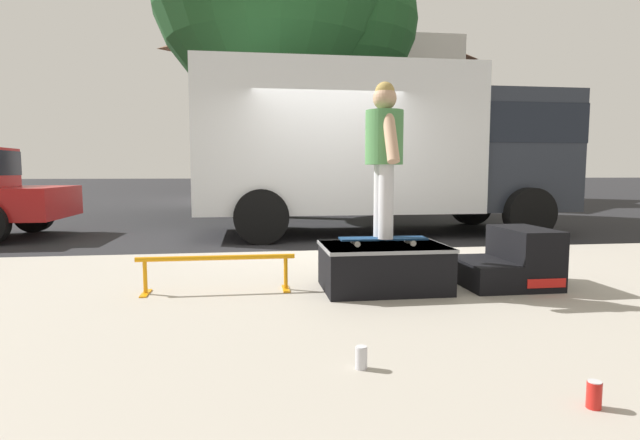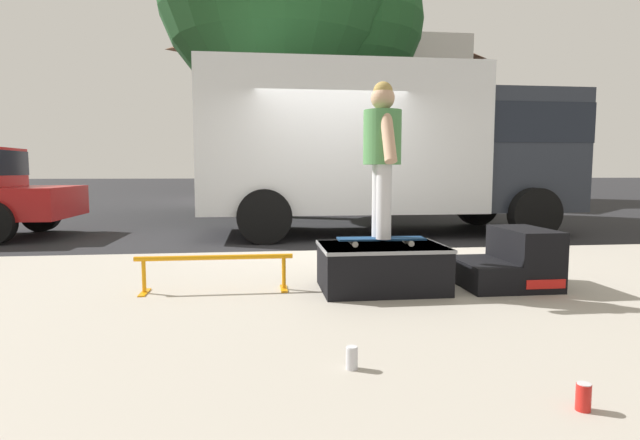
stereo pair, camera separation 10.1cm
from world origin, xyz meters
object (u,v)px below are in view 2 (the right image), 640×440
object	(u,v)px
skate_box	(381,266)
box_truck	(389,144)
soda_can_b	(352,358)
grind_rail	(215,264)
kicker_ramp	(511,262)
skater_kid	(382,147)
skateboard	(381,239)
soda_can	(583,397)

from	to	relation	value
skate_box	box_truck	world-z (taller)	box_truck
soda_can_b	box_truck	size ratio (longest dim) A/B	0.02
grind_rail	box_truck	size ratio (longest dim) A/B	0.20
kicker_ramp	skater_kid	size ratio (longest dim) A/B	0.60
grind_rail	box_truck	distance (m)	5.80
soda_can_b	grind_rail	bearing A→B (deg)	115.20
kicker_ramp	skate_box	bearing A→B (deg)	179.98
grind_rail	skater_kid	xyz separation A→B (m)	(1.48, -0.15, 1.04)
skate_box	skater_kid	distance (m)	1.07
skateboard	soda_can_b	xyz separation A→B (m)	(-0.59, -1.74, -0.40)
skater_kid	grind_rail	bearing A→B (deg)	174.38
kicker_ramp	soda_can	distance (m)	2.53
grind_rail	box_truck	world-z (taller)	box_truck
skateboard	skater_kid	distance (m)	0.82
kicker_ramp	soda_can	world-z (taller)	kicker_ramp
skate_box	skateboard	world-z (taller)	skateboard
box_truck	kicker_ramp	bearing A→B (deg)	-91.40
grind_rail	soda_can_b	distance (m)	2.10
skater_kid	box_truck	world-z (taller)	box_truck
grind_rail	skateboard	bearing A→B (deg)	-5.62
grind_rail	skateboard	distance (m)	1.50
skate_box	kicker_ramp	world-z (taller)	kicker_ramp
soda_can_b	box_truck	xyz separation A→B (m)	(1.96, 6.77, 1.52)
skate_box	soda_can_b	size ratio (longest dim) A/B	8.80
skate_box	kicker_ramp	bearing A→B (deg)	-0.02
skater_kid	box_truck	xyz separation A→B (m)	(1.37, 5.02, 0.30)
skateboard	box_truck	world-z (taller)	box_truck
grind_rail	soda_can_b	bearing A→B (deg)	-64.80
skater_kid	soda_can_b	size ratio (longest dim) A/B	10.87
skate_box	soda_can	size ratio (longest dim) A/B	8.80
skateboard	skater_kid	size ratio (longest dim) A/B	0.57
kicker_ramp	skater_kid	distance (m)	1.64
box_truck	soda_can	bearing A→B (deg)	-97.86
skater_kid	soda_can	world-z (taller)	skater_kid
kicker_ramp	soda_can_b	distance (m)	2.56
skateboard	box_truck	xyz separation A→B (m)	(1.37, 5.02, 1.11)
box_truck	skater_kid	bearing A→B (deg)	-105.30
skater_kid	soda_can	xyz separation A→B (m)	(0.36, -2.34, -1.22)
skate_box	soda_can	xyz separation A→B (m)	(0.35, -2.36, -0.16)
kicker_ramp	skateboard	size ratio (longest dim) A/B	1.04
skater_kid	soda_can_b	world-z (taller)	skater_kid
skate_box	grind_rail	xyz separation A→B (m)	(-1.49, 0.12, 0.03)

